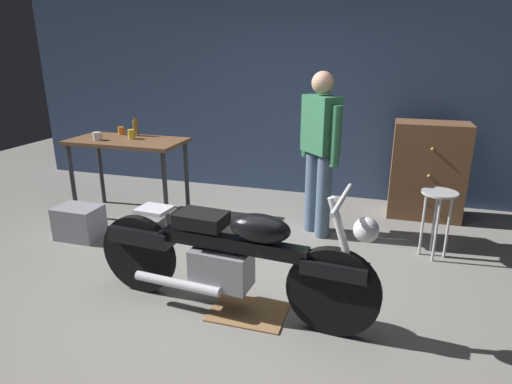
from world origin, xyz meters
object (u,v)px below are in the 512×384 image
(mug_yellow_tall, at_px, (132,134))
(bottle, at_px, (136,127))
(shop_stool, at_px, (438,206))
(storage_bin, at_px, (79,222))
(mug_orange_travel, at_px, (121,131))
(wooden_dresser, at_px, (428,171))
(motorcycle, at_px, (229,256))
(mug_white_ceramic, at_px, (97,136))
(person_standing, at_px, (320,148))

(mug_yellow_tall, distance_m, bottle, 0.19)
(shop_stool, height_order, storage_bin, shop_stool)
(storage_bin, height_order, mug_orange_travel, mug_orange_travel)
(wooden_dresser, relative_size, mug_yellow_tall, 10.02)
(motorcycle, xyz_separation_m, bottle, (-1.81, 1.76, 0.55))
(mug_yellow_tall, bearing_deg, mug_white_ceramic, -151.22)
(motorcycle, relative_size, mug_white_ceramic, 18.65)
(person_standing, bearing_deg, storage_bin, 64.85)
(motorcycle, height_order, shop_stool, motorcycle)
(mug_orange_travel, bearing_deg, storage_bin, -85.54)
(wooden_dresser, relative_size, bottle, 4.56)
(shop_stool, relative_size, mug_yellow_tall, 5.83)
(mug_orange_travel, relative_size, mug_white_ceramic, 0.88)
(mug_orange_travel, xyz_separation_m, mug_white_ceramic, (-0.06, -0.37, -0.00))
(shop_stool, distance_m, mug_white_ceramic, 3.62)
(mug_yellow_tall, bearing_deg, bottle, 107.36)
(motorcycle, relative_size, bottle, 9.08)
(bottle, bearing_deg, mug_yellow_tall, -72.64)
(person_standing, xyz_separation_m, wooden_dresser, (1.12, 0.86, -0.38))
(motorcycle, bearing_deg, bottle, 140.10)
(person_standing, bearing_deg, motorcycle, 121.75)
(person_standing, xyz_separation_m, mug_yellow_tall, (-2.13, -0.04, 0.03))
(mug_white_ceramic, bearing_deg, person_standing, 5.04)
(motorcycle, distance_m, mug_yellow_tall, 2.41)
(storage_bin, height_order, mug_white_ceramic, mug_white_ceramic)
(storage_bin, bearing_deg, shop_stool, 10.19)
(mug_orange_travel, bearing_deg, wooden_dresser, 11.29)
(wooden_dresser, xyz_separation_m, mug_orange_travel, (-3.51, -0.70, 0.39))
(motorcycle, distance_m, shop_stool, 2.06)
(shop_stool, bearing_deg, mug_white_ceramic, 179.93)
(shop_stool, distance_m, mug_orange_travel, 3.58)
(person_standing, bearing_deg, mug_yellow_tall, 45.89)
(wooden_dresser, height_order, mug_white_ceramic, wooden_dresser)
(person_standing, height_order, bottle, person_standing)
(person_standing, xyz_separation_m, mug_white_ceramic, (-2.46, -0.22, 0.02))
(shop_stool, bearing_deg, wooden_dresser, 91.23)
(mug_white_ceramic, bearing_deg, storage_bin, -77.31)
(shop_stool, xyz_separation_m, storage_bin, (-3.45, -0.62, -0.33))
(storage_bin, height_order, bottle, bottle)
(shop_stool, distance_m, mug_yellow_tall, 3.31)
(person_standing, relative_size, storage_bin, 3.80)
(person_standing, relative_size, mug_orange_travel, 16.24)
(motorcycle, bearing_deg, mug_white_ceramic, 150.35)
(wooden_dresser, distance_m, mug_white_ceramic, 3.75)
(motorcycle, xyz_separation_m, mug_yellow_tall, (-1.75, 1.58, 0.50))
(mug_orange_travel, xyz_separation_m, mug_yellow_tall, (0.26, -0.19, 0.01))
(person_standing, relative_size, wooden_dresser, 1.52)
(storage_bin, bearing_deg, bottle, 82.56)
(wooden_dresser, distance_m, mug_orange_travel, 3.60)
(mug_yellow_tall, height_order, mug_white_ceramic, mug_yellow_tall)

